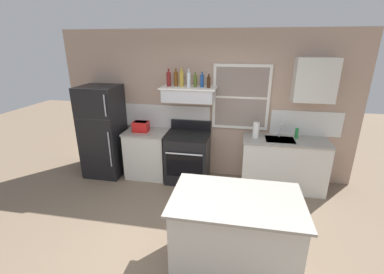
# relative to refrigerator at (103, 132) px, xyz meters

# --- Properties ---
(ground_plane) EXTENTS (16.00, 16.00, 0.00)m
(ground_plane) POSITION_rel_refrigerator_xyz_m (1.90, -1.84, -0.87)
(ground_plane) COLOR #7A6651
(back_wall) EXTENTS (5.40, 0.11, 2.70)m
(back_wall) POSITION_rel_refrigerator_xyz_m (1.93, 0.39, 0.49)
(back_wall) COLOR tan
(back_wall) RESTS_ON ground_plane
(refrigerator) EXTENTS (0.70, 0.72, 1.73)m
(refrigerator) POSITION_rel_refrigerator_xyz_m (0.00, 0.00, 0.00)
(refrigerator) COLOR black
(refrigerator) RESTS_ON ground_plane
(counter_left_of_stove) EXTENTS (0.79, 0.63, 0.91)m
(counter_left_of_stove) POSITION_rel_refrigerator_xyz_m (0.85, 0.06, -0.41)
(counter_left_of_stove) COLOR silver
(counter_left_of_stove) RESTS_ON ground_plane
(toaster) EXTENTS (0.30, 0.20, 0.19)m
(toaster) POSITION_rel_refrigerator_xyz_m (0.76, 0.01, 0.14)
(toaster) COLOR red
(toaster) RESTS_ON counter_left_of_stove
(stove_range) EXTENTS (0.76, 0.69, 1.09)m
(stove_range) POSITION_rel_refrigerator_xyz_m (1.65, 0.02, -0.40)
(stove_range) COLOR black
(stove_range) RESTS_ON ground_plane
(range_hood_shelf) EXTENTS (0.96, 0.52, 0.24)m
(range_hood_shelf) POSITION_rel_refrigerator_xyz_m (1.65, 0.12, 0.76)
(range_hood_shelf) COLOR silver
(bottle_red_label_wine) EXTENTS (0.07, 0.07, 0.30)m
(bottle_red_label_wine) POSITION_rel_refrigerator_xyz_m (1.30, 0.11, 1.01)
(bottle_red_label_wine) COLOR maroon
(bottle_red_label_wine) RESTS_ON range_hood_shelf
(bottle_amber_wine) EXTENTS (0.07, 0.07, 0.30)m
(bottle_amber_wine) POSITION_rel_refrigerator_xyz_m (1.42, 0.15, 1.01)
(bottle_amber_wine) COLOR brown
(bottle_amber_wine) RESTS_ON range_hood_shelf
(bottle_champagne_gold_foil) EXTENTS (0.08, 0.08, 0.33)m
(bottle_champagne_gold_foil) POSITION_rel_refrigerator_xyz_m (1.52, 0.12, 1.02)
(bottle_champagne_gold_foil) COLOR #B29333
(bottle_champagne_gold_foil) RESTS_ON range_hood_shelf
(bottle_clear_tall) EXTENTS (0.06, 0.06, 0.31)m
(bottle_clear_tall) POSITION_rel_refrigerator_xyz_m (1.66, 0.08, 1.01)
(bottle_clear_tall) COLOR silver
(bottle_clear_tall) RESTS_ON range_hood_shelf
(bottle_olive_oil_square) EXTENTS (0.06, 0.06, 0.25)m
(bottle_olive_oil_square) POSITION_rel_refrigerator_xyz_m (1.76, 0.13, 0.98)
(bottle_olive_oil_square) COLOR #4C601E
(bottle_olive_oil_square) RESTS_ON range_hood_shelf
(bottle_blue_liqueur) EXTENTS (0.07, 0.07, 0.26)m
(bottle_blue_liqueur) POSITION_rel_refrigerator_xyz_m (1.88, 0.13, 0.99)
(bottle_blue_liqueur) COLOR #1E478C
(bottle_blue_liqueur) RESTS_ON range_hood_shelf
(bottle_brown_stout) EXTENTS (0.06, 0.06, 0.23)m
(bottle_brown_stout) POSITION_rel_refrigerator_xyz_m (2.00, 0.07, 0.98)
(bottle_brown_stout) COLOR #381E0F
(bottle_brown_stout) RESTS_ON range_hood_shelf
(counter_right_with_sink) EXTENTS (1.43, 0.63, 0.91)m
(counter_right_with_sink) POSITION_rel_refrigerator_xyz_m (3.35, 0.06, -0.41)
(counter_right_with_sink) COLOR silver
(counter_right_with_sink) RESTS_ON ground_plane
(sink_faucet) EXTENTS (0.03, 0.17, 0.28)m
(sink_faucet) POSITION_rel_refrigerator_xyz_m (3.25, 0.16, 0.22)
(sink_faucet) COLOR silver
(sink_faucet) RESTS_ON counter_right_with_sink
(paper_towel_roll) EXTENTS (0.11, 0.11, 0.27)m
(paper_towel_roll) POSITION_rel_refrigerator_xyz_m (2.84, 0.06, 0.18)
(paper_towel_roll) COLOR white
(paper_towel_roll) RESTS_ON counter_right_with_sink
(dish_soap_bottle) EXTENTS (0.06, 0.06, 0.18)m
(dish_soap_bottle) POSITION_rel_refrigerator_xyz_m (3.53, 0.16, 0.13)
(dish_soap_bottle) COLOR #268C3F
(dish_soap_bottle) RESTS_ON counter_right_with_sink
(kitchen_island) EXTENTS (1.40, 0.90, 0.91)m
(kitchen_island) POSITION_rel_refrigerator_xyz_m (2.58, -1.93, -0.41)
(kitchen_island) COLOR silver
(kitchen_island) RESTS_ON ground_plane
(upper_cabinet_right) EXTENTS (0.64, 0.32, 0.70)m
(upper_cabinet_right) POSITION_rel_refrigerator_xyz_m (3.70, 0.20, 1.03)
(upper_cabinet_right) COLOR silver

